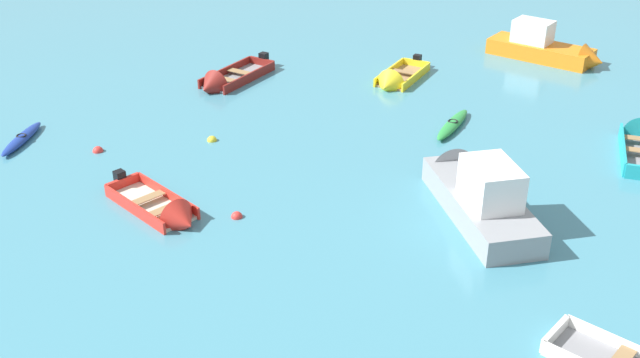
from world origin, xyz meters
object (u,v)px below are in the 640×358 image
object	(u,v)px
rowboat_maroon_back_row_right	(222,82)
kayak_deep_blue_midfield_right	(22,139)
rowboat_red_outer_left	(168,213)
mooring_buoy_between_boats_right	(237,217)
rowboat_yellow_near_left	(394,81)
motor_launch_orange_near_right	(548,48)
mooring_buoy_near_foreground	(98,151)
kayak_green_foreground_center	(453,124)
mooring_buoy_outer_edge	(212,141)
motor_launch_grey_back_row_left	(476,191)

from	to	relation	value
rowboat_maroon_back_row_right	kayak_deep_blue_midfield_right	xyz separation A→B (m)	(-7.73, -4.41, -0.06)
rowboat_red_outer_left	mooring_buoy_between_boats_right	distance (m)	2.09
kayak_deep_blue_midfield_right	rowboat_yellow_near_left	bearing A→B (deg)	11.81
motor_launch_orange_near_right	mooring_buoy_between_boats_right	size ratio (longest dim) A/B	14.30
mooring_buoy_near_foreground	mooring_buoy_between_boats_right	xyz separation A→B (m)	(4.52, -5.58, 0.00)
rowboat_maroon_back_row_right	rowboat_yellow_near_left	world-z (taller)	rowboat_maroon_back_row_right
rowboat_red_outer_left	kayak_green_foreground_center	bearing A→B (deg)	24.13
mooring_buoy_outer_edge	mooring_buoy_between_boats_right	size ratio (longest dim) A/B	1.03
kayak_deep_blue_midfield_right	mooring_buoy_near_foreground	size ratio (longest dim) A/B	7.82
motor_launch_orange_near_right	mooring_buoy_outer_edge	world-z (taller)	motor_launch_orange_near_right
rowboat_red_outer_left	mooring_buoy_near_foreground	xyz separation A→B (m)	(-2.46, 5.26, -0.19)
kayak_green_foreground_center	mooring_buoy_between_boats_right	bearing A→B (deg)	-149.49
kayak_deep_blue_midfield_right	kayak_green_foreground_center	world-z (taller)	kayak_green_foreground_center
mooring_buoy_near_foreground	mooring_buoy_between_boats_right	size ratio (longest dim) A/B	1.08
motor_launch_grey_back_row_left	motor_launch_orange_near_right	distance (m)	15.57
motor_launch_grey_back_row_left	motor_launch_orange_near_right	xyz separation A→B (m)	(8.69, 12.92, -0.07)
motor_launch_grey_back_row_left	mooring_buoy_between_boats_right	bearing A→B (deg)	172.98
kayak_deep_blue_midfield_right	mooring_buoy_outer_edge	bearing A→B (deg)	-9.82
motor_launch_orange_near_right	kayak_deep_blue_midfield_right	bearing A→B (deg)	-167.74
rowboat_maroon_back_row_right	motor_launch_orange_near_right	world-z (taller)	motor_launch_orange_near_right
kayak_green_foreground_center	mooring_buoy_between_boats_right	world-z (taller)	kayak_green_foreground_center
mooring_buoy_outer_edge	motor_launch_grey_back_row_left	bearing A→B (deg)	-40.68
rowboat_maroon_back_row_right	rowboat_red_outer_left	size ratio (longest dim) A/B	1.08
kayak_green_foreground_center	mooring_buoy_outer_edge	distance (m)	9.22
mooring_buoy_near_foreground	rowboat_red_outer_left	bearing A→B (deg)	-64.91
motor_launch_orange_near_right	motor_launch_grey_back_row_left	bearing A→B (deg)	-123.92
motor_launch_grey_back_row_left	kayak_green_foreground_center	size ratio (longest dim) A/B	2.11
rowboat_maroon_back_row_right	mooring_buoy_between_boats_right	bearing A→B (deg)	-92.00
kayak_deep_blue_midfield_right	mooring_buoy_between_boats_right	xyz separation A→B (m)	(7.34, -6.94, -0.14)
rowboat_red_outer_left	kayak_green_foreground_center	size ratio (longest dim) A/B	1.34
rowboat_yellow_near_left	rowboat_red_outer_left	bearing A→B (deg)	-135.32
rowboat_maroon_back_row_right	kayak_deep_blue_midfield_right	size ratio (longest dim) A/B	1.36
kayak_deep_blue_midfield_right	motor_launch_orange_near_right	world-z (taller)	motor_launch_orange_near_right
motor_launch_orange_near_right	rowboat_yellow_near_left	world-z (taller)	motor_launch_orange_near_right
mooring_buoy_near_foreground	mooring_buoy_between_boats_right	bearing A→B (deg)	-51.00
kayak_green_foreground_center	rowboat_yellow_near_left	distance (m)	5.03
kayak_green_foreground_center	rowboat_yellow_near_left	size ratio (longest dim) A/B	0.77
mooring_buoy_outer_edge	mooring_buoy_near_foreground	bearing A→B (deg)	-177.71
kayak_deep_blue_midfield_right	rowboat_red_outer_left	world-z (taller)	rowboat_red_outer_left
rowboat_maroon_back_row_right	mooring_buoy_outer_edge	distance (m)	5.67
rowboat_red_outer_left	mooring_buoy_near_foreground	size ratio (longest dim) A/B	9.92
rowboat_maroon_back_row_right	kayak_green_foreground_center	xyz separation A→B (m)	(8.40, -6.17, -0.05)
motor_launch_grey_back_row_left	rowboat_yellow_near_left	xyz separation A→B (m)	(0.53, 11.02, -0.47)
rowboat_red_outer_left	kayak_green_foreground_center	distance (m)	11.89
mooring_buoy_outer_edge	mooring_buoy_between_boats_right	world-z (taller)	mooring_buoy_outer_edge
rowboat_maroon_back_row_right	kayak_green_foreground_center	world-z (taller)	rowboat_maroon_back_row_right
motor_launch_orange_near_right	mooring_buoy_outer_edge	distance (m)	17.59
kayak_deep_blue_midfield_right	motor_launch_grey_back_row_left	xyz separation A→B (m)	(14.66, -7.85, 0.51)
motor_launch_orange_near_right	rowboat_yellow_near_left	size ratio (longest dim) A/B	1.38
rowboat_maroon_back_row_right	mooring_buoy_outer_edge	xyz separation A→B (m)	(-0.81, -5.61, -0.20)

